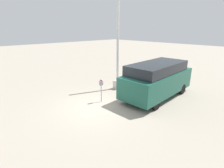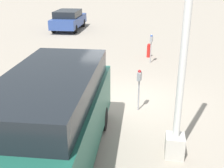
{
  "view_description": "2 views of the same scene",
  "coord_description": "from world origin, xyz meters",
  "px_view_note": "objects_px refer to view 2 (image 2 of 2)",
  "views": [
    {
      "loc": [
        -5.47,
        -6.72,
        4.08
      ],
      "look_at": [
        0.59,
        -0.33,
        1.22
      ],
      "focal_mm": 28.0,
      "sensor_mm": 36.0,
      "label": 1
    },
    {
      "loc": [
        8.53,
        0.79,
        4.1
      ],
      "look_at": [
        0.84,
        -0.38,
        0.99
      ],
      "focal_mm": 45.0,
      "sensor_mm": 36.0,
      "label": 2
    }
  ],
  "objects_px": {
    "lamp_post": "(181,86)",
    "car_distant": "(69,19)",
    "parking_meter_near": "(139,81)",
    "parking_meter_far": "(151,42)",
    "fire_hydrant": "(149,50)",
    "parked_van": "(51,117)"
  },
  "relations": [
    {
      "from": "car_distant",
      "to": "fire_hydrant",
      "type": "relative_size",
      "value": 6.06
    },
    {
      "from": "parking_meter_near",
      "to": "parking_meter_far",
      "type": "bearing_deg",
      "value": -173.01
    },
    {
      "from": "parking_meter_far",
      "to": "parked_van",
      "type": "height_order",
      "value": "parked_van"
    },
    {
      "from": "parking_meter_near",
      "to": "lamp_post",
      "type": "distance_m",
      "value": 2.64
    },
    {
      "from": "lamp_post",
      "to": "fire_hydrant",
      "type": "distance_m",
      "value": 8.56
    },
    {
      "from": "parking_meter_near",
      "to": "fire_hydrant",
      "type": "height_order",
      "value": "parking_meter_near"
    },
    {
      "from": "lamp_post",
      "to": "car_distant",
      "type": "relative_size",
      "value": 1.29
    },
    {
      "from": "lamp_post",
      "to": "fire_hydrant",
      "type": "height_order",
      "value": "lamp_post"
    },
    {
      "from": "parking_meter_near",
      "to": "car_distant",
      "type": "distance_m",
      "value": 14.09
    },
    {
      "from": "lamp_post",
      "to": "parking_meter_near",
      "type": "bearing_deg",
      "value": -156.46
    },
    {
      "from": "parked_van",
      "to": "car_distant",
      "type": "bearing_deg",
      "value": -166.68
    },
    {
      "from": "parking_meter_near",
      "to": "parked_van",
      "type": "bearing_deg",
      "value": -20.97
    },
    {
      "from": "lamp_post",
      "to": "parked_van",
      "type": "bearing_deg",
      "value": -77.17
    },
    {
      "from": "lamp_post",
      "to": "parking_meter_far",
      "type": "bearing_deg",
      "value": -174.26
    },
    {
      "from": "parking_meter_far",
      "to": "lamp_post",
      "type": "bearing_deg",
      "value": 15.56
    },
    {
      "from": "parked_van",
      "to": "fire_hydrant",
      "type": "xyz_separation_m",
      "value": [
        -9.01,
        1.88,
        -0.8
      ]
    },
    {
      "from": "parking_meter_far",
      "to": "car_distant",
      "type": "distance_m",
      "value": 9.88
    },
    {
      "from": "parking_meter_near",
      "to": "car_distant",
      "type": "xyz_separation_m",
      "value": [
        -12.71,
        -6.09,
        -0.22
      ]
    },
    {
      "from": "parking_meter_far",
      "to": "fire_hydrant",
      "type": "distance_m",
      "value": 1.16
    },
    {
      "from": "parked_van",
      "to": "fire_hydrant",
      "type": "bearing_deg",
      "value": 165.97
    },
    {
      "from": "parking_meter_far",
      "to": "fire_hydrant",
      "type": "height_order",
      "value": "parking_meter_far"
    },
    {
      "from": "parking_meter_near",
      "to": "car_distant",
      "type": "bearing_deg",
      "value": -144.56
    }
  ]
}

